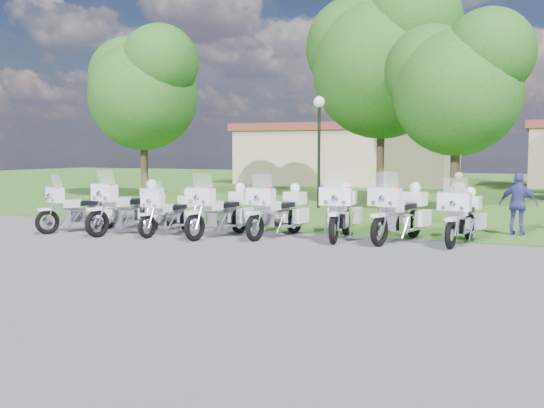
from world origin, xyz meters
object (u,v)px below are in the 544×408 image
at_px(motorcycle_0, 82,207).
at_px(motorcycle_4, 279,210).
at_px(bystander_a, 458,198).
at_px(motorcycle_5, 341,210).
at_px(motorcycle_1, 130,206).
at_px(lamp_post, 319,124).
at_px(bystander_c, 518,204).
at_px(motorcycle_3, 222,210).
at_px(motorcycle_7, 462,216).
at_px(motorcycle_2, 171,211).
at_px(motorcycle_6, 400,212).

height_order(motorcycle_0, motorcycle_4, motorcycle_4).
bearing_deg(bystander_a, motorcycle_5, 79.27).
bearing_deg(motorcycle_1, lamp_post, -92.20).
bearing_deg(bystander_c, motorcycle_3, 33.70).
xyz_separation_m(motorcycle_4, motorcycle_5, (1.61, 0.39, 0.02)).
distance_m(motorcycle_5, lamp_post, 8.68).
relative_size(motorcycle_0, bystander_a, 1.39).
height_order(motorcycle_7, lamp_post, lamp_post).
distance_m(motorcycle_7, bystander_c, 2.40).
bearing_deg(motorcycle_2, motorcycle_3, -163.61).
bearing_deg(motorcycle_2, motorcycle_1, 20.13).
xyz_separation_m(motorcycle_2, motorcycle_4, (2.86, 0.77, 0.08)).
relative_size(motorcycle_0, bystander_c, 1.33).
bearing_deg(motorcycle_6, motorcycle_0, 25.44).
bearing_deg(lamp_post, motorcycle_5, -66.29).
bearing_deg(motorcycle_1, motorcycle_7, -156.15).
bearing_deg(motorcycle_5, motorcycle_2, 6.50).
height_order(motorcycle_1, motorcycle_4, motorcycle_1).
relative_size(motorcycle_5, lamp_post, 0.59).
xyz_separation_m(motorcycle_1, bystander_a, (8.05, 5.97, 0.06)).
height_order(motorcycle_4, motorcycle_7, motorcycle_4).
relative_size(motorcycle_4, bystander_a, 1.56).
bearing_deg(bystander_a, motorcycle_3, 62.51).
distance_m(motorcycle_5, bystander_a, 5.15).
relative_size(motorcycle_3, bystander_a, 1.56).
bearing_deg(motorcycle_4, motorcycle_0, 23.93).
xyz_separation_m(motorcycle_4, bystander_a, (3.98, 4.95, 0.09)).
xyz_separation_m(motorcycle_2, bystander_a, (6.84, 5.72, 0.18)).
xyz_separation_m(motorcycle_0, lamp_post, (3.82, 9.23, 2.63)).
bearing_deg(motorcycle_2, motorcycle_0, 18.78).
relative_size(motorcycle_4, lamp_post, 0.57).
bearing_deg(motorcycle_1, bystander_c, -146.38).
distance_m(motorcycle_2, motorcycle_5, 4.62).
bearing_deg(motorcycle_4, motorcycle_5, -155.15).
xyz_separation_m(motorcycle_2, motorcycle_5, (4.47, 1.16, 0.11)).
height_order(motorcycle_4, motorcycle_6, motorcycle_6).
relative_size(motorcycle_1, motorcycle_7, 1.06).
xyz_separation_m(motorcycle_0, motorcycle_2, (2.68, 0.48, -0.05)).
relative_size(motorcycle_0, motorcycle_1, 0.86).
relative_size(motorcycle_3, motorcycle_6, 0.97).
relative_size(motorcycle_1, motorcycle_2, 1.18).
height_order(motorcycle_2, lamp_post, lamp_post).
xyz_separation_m(motorcycle_4, motorcycle_6, (3.13, 0.51, 0.03)).
distance_m(motorcycle_0, motorcycle_1, 1.49).
height_order(lamp_post, bystander_a, lamp_post).
xyz_separation_m(motorcycle_4, bystander_c, (5.80, 2.82, 0.13)).
distance_m(motorcycle_5, motorcycle_7, 3.02).
xyz_separation_m(motorcycle_2, bystander_c, (8.66, 3.59, 0.22)).
distance_m(motorcycle_6, bystander_a, 4.53).
xyz_separation_m(motorcycle_1, motorcycle_4, (4.07, 1.02, -0.03)).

